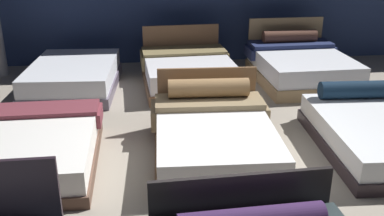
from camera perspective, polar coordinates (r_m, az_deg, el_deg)
The scene contains 7 objects.
ground_plane at distance 5.36m, azimuth 3.20°, elevation -7.53°, with size 18.00×18.00×0.02m, color gray.
bed_3 at distance 5.59m, azimuth -19.62°, elevation -5.01°, with size 1.49×2.02×0.47m.
bed_4 at distance 5.52m, azimuth 2.84°, elevation -3.51°, with size 1.60×2.08×0.87m.
bed_5 at distance 6.14m, azimuth 22.99°, elevation -3.03°, with size 1.57×2.22×0.66m.
bed_6 at distance 8.08m, azimuth -15.08°, elevation 3.93°, with size 1.60×2.20×0.48m.
bed_7 at distance 8.04m, azimuth -0.49°, elevation 4.75°, with size 1.72×2.03×0.93m.
bed_8 at distance 8.51m, azimuth 13.86°, elevation 5.34°, with size 1.74×2.10×1.03m.
Camera 1 is at (-0.81, -4.61, 2.61)m, focal length 41.14 mm.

